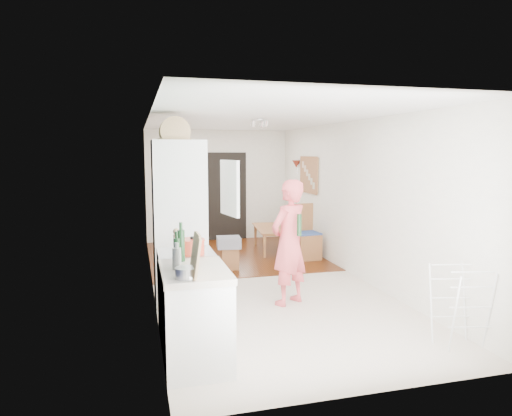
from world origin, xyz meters
name	(u,v)px	position (x,y,z in m)	size (l,w,h in m)	color
room_shell	(258,201)	(0.00, 0.00, 1.25)	(3.20, 7.00, 2.50)	white
floor	(258,281)	(0.00, 0.00, 0.00)	(3.20, 7.00, 0.01)	beige
wood_floor_overlay	(233,255)	(0.00, 1.85, 0.01)	(3.20, 3.30, 0.01)	#5C2A0D
sage_wall_panel	(157,167)	(-1.59, -2.00, 1.85)	(0.02, 3.00, 1.30)	slate
tile_splashback	(163,246)	(-1.59, -2.55, 1.15)	(0.02, 1.90, 0.50)	black
doorway_recess	(227,196)	(0.20, 3.48, 1.00)	(0.90, 0.04, 2.00)	black
base_cabinet	(195,319)	(-1.30, -2.55, 0.43)	(0.60, 0.90, 0.86)	white
worktop	(194,272)	(-1.30, -2.55, 0.89)	(0.62, 0.92, 0.06)	#EDE1C8
range_cooker	(186,294)	(-1.30, -1.80, 0.44)	(0.60, 0.60, 0.88)	white
cooker_top	(186,253)	(-1.30, -1.80, 0.90)	(0.60, 0.60, 0.04)	silver
fridge_housing	(179,224)	(-1.27, -0.78, 1.07)	(0.66, 0.66, 2.15)	white
fridge_door	(230,188)	(-0.66, -1.08, 1.55)	(0.56, 0.04, 0.70)	white
fridge_interior	(203,187)	(-0.96, -0.78, 1.55)	(0.02, 0.52, 0.66)	white
pinboard	(309,175)	(1.58, 1.90, 1.55)	(0.03, 0.90, 0.70)	tan
pinboard_frame	(308,175)	(1.57, 1.90, 1.55)	(0.01, 0.94, 0.74)	#95612F
wall_sconce	(296,164)	(1.54, 2.55, 1.75)	(0.18, 0.18, 0.16)	maroon
person	(289,231)	(0.11, -1.14, 0.97)	(0.71, 0.47, 1.95)	#E15156
dining_table	(276,241)	(0.93, 2.00, 0.21)	(1.18, 0.66, 0.42)	#95612F
dining_chair	(307,232)	(1.26, 1.16, 0.52)	(0.44, 0.44, 1.04)	#95612F
stool	(230,258)	(-0.28, 0.81, 0.19)	(0.29, 0.29, 0.38)	#95612F
grey_drape	(229,242)	(-0.30, 0.82, 0.47)	(0.40, 0.40, 0.18)	gray
drying_rack	(460,306)	(1.38, -2.87, 0.42)	(0.43, 0.39, 0.84)	white
bread_bin	(174,132)	(-1.31, -0.83, 2.25)	(0.39, 0.37, 0.21)	tan
red_casserole	(192,247)	(-1.24, -1.93, 1.00)	(0.27, 0.27, 0.16)	#DB462C
steel_pan	(186,273)	(-1.41, -2.87, 0.97)	(0.19, 0.19, 0.10)	silver
held_bottle	(299,225)	(0.19, -1.33, 1.08)	(0.06, 0.06, 0.28)	#193C1D
bottle_a	(181,246)	(-1.39, -2.23, 1.08)	(0.07, 0.07, 0.31)	#193C1D
bottle_b	(177,252)	(-1.45, -2.41, 1.05)	(0.06, 0.06, 0.27)	#193C1D
bottle_c	(177,259)	(-1.46, -2.54, 1.02)	(0.08, 0.08, 0.20)	beige
pepper_mill_front	(182,247)	(-1.36, -2.03, 1.02)	(0.06, 0.06, 0.20)	tan
pepper_mill_back	(176,246)	(-1.42, -2.02, 1.04)	(0.06, 0.06, 0.23)	tan
chopping_boards	(195,255)	(-1.32, -2.85, 1.11)	(0.04, 0.28, 0.38)	tan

